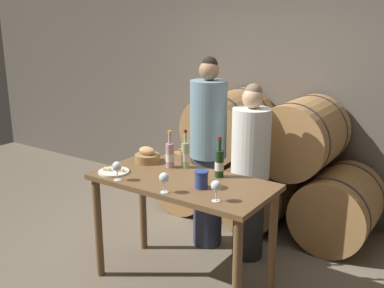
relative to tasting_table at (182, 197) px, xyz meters
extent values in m
plane|color=#726654|center=(0.00, 0.00, -0.76)|extent=(10.00, 10.00, 0.00)
cube|color=#60594F|center=(0.00, 1.96, 0.84)|extent=(10.00, 0.12, 3.20)
cylinder|color=#A87A47|center=(-0.81, 1.43, -0.41)|extent=(0.72, 0.82, 0.72)
cylinder|color=#2D2D33|center=(-0.81, 1.17, -0.41)|extent=(0.73, 0.02, 0.73)
cylinder|color=#2D2D33|center=(-0.81, 1.70, -0.41)|extent=(0.73, 0.02, 0.73)
cylinder|color=#A87A47|center=(0.00, 1.43, -0.41)|extent=(0.72, 0.82, 0.72)
cylinder|color=#2D2D33|center=(0.00, 1.17, -0.41)|extent=(0.73, 0.02, 0.73)
cylinder|color=#2D2D33|center=(0.00, 1.70, -0.41)|extent=(0.73, 0.02, 0.73)
cylinder|color=#A87A47|center=(0.81, 1.43, -0.41)|extent=(0.72, 0.82, 0.72)
cylinder|color=#2D2D33|center=(0.81, 1.17, -0.41)|extent=(0.73, 0.02, 0.73)
cylinder|color=#2D2D33|center=(0.81, 1.70, -0.41)|extent=(0.73, 0.02, 0.73)
cylinder|color=#A87A47|center=(-0.41, 1.43, 0.24)|extent=(0.72, 0.82, 0.72)
cylinder|color=#2D2D33|center=(-0.41, 1.17, 0.24)|extent=(0.73, 0.02, 0.73)
cylinder|color=#2D2D33|center=(-0.41, 1.70, 0.24)|extent=(0.73, 0.02, 0.73)
cylinder|color=#A87A47|center=(0.41, 1.43, 0.24)|extent=(0.72, 0.82, 0.72)
cylinder|color=#2D2D33|center=(0.41, 1.17, 0.24)|extent=(0.73, 0.02, 0.73)
cylinder|color=#2D2D33|center=(0.41, 1.70, 0.24)|extent=(0.73, 0.02, 0.73)
cylinder|color=brown|center=(-0.65, -0.28, -0.33)|extent=(0.06, 0.06, 0.86)
cylinder|color=brown|center=(0.65, -0.28, -0.33)|extent=(0.06, 0.06, 0.86)
cylinder|color=brown|center=(-0.65, 0.28, -0.33)|extent=(0.06, 0.06, 0.86)
cylinder|color=brown|center=(0.65, 0.28, -0.33)|extent=(0.06, 0.06, 0.86)
cube|color=brown|center=(0.00, 0.00, 0.12)|extent=(1.41, 0.68, 0.04)
cylinder|color=#2D334C|center=(-0.20, 0.70, -0.32)|extent=(0.27, 0.27, 0.88)
cylinder|color=gray|center=(-0.20, 0.70, 0.46)|extent=(0.33, 0.33, 0.69)
sphere|color=#997051|center=(-0.20, 0.70, 0.90)|extent=(0.18, 0.18, 0.18)
sphere|color=black|center=(-0.20, 0.71, 0.94)|extent=(0.14, 0.14, 0.14)
cylinder|color=#232326|center=(0.23, 0.70, -0.38)|extent=(0.27, 0.27, 0.76)
cylinder|color=silver|center=(0.23, 0.70, 0.30)|extent=(0.33, 0.33, 0.60)
sphere|color=tan|center=(0.23, 0.70, 0.69)|extent=(0.18, 0.18, 0.18)
sphere|color=#75604C|center=(0.23, 0.71, 0.74)|extent=(0.15, 0.15, 0.15)
cylinder|color=#193819|center=(0.21, 0.21, 0.25)|extent=(0.07, 0.07, 0.21)
cylinder|color=#193819|center=(0.21, 0.21, 0.40)|extent=(0.03, 0.03, 0.09)
cylinder|color=maroon|center=(0.21, 0.21, 0.45)|extent=(0.03, 0.03, 0.02)
cylinder|color=white|center=(0.21, 0.21, 0.23)|extent=(0.07, 0.07, 0.07)
cylinder|color=#ADBC7F|center=(-0.14, 0.25, 0.25)|extent=(0.07, 0.07, 0.21)
cylinder|color=#ADBC7F|center=(-0.14, 0.25, 0.40)|extent=(0.03, 0.03, 0.09)
cylinder|color=maroon|center=(-0.14, 0.25, 0.45)|extent=(0.03, 0.03, 0.02)
cylinder|color=white|center=(-0.14, 0.25, 0.23)|extent=(0.07, 0.07, 0.07)
cylinder|color=#BC8E93|center=(-0.25, 0.18, 0.24)|extent=(0.07, 0.07, 0.20)
cylinder|color=#BC8E93|center=(-0.25, 0.18, 0.39)|extent=(0.03, 0.03, 0.09)
cylinder|color=gold|center=(-0.25, 0.18, 0.44)|extent=(0.03, 0.03, 0.02)
cylinder|color=white|center=(-0.25, 0.18, 0.23)|extent=(0.07, 0.07, 0.06)
cylinder|color=navy|center=(0.22, -0.07, 0.21)|extent=(0.10, 0.10, 0.13)
cylinder|color=navy|center=(0.22, -0.07, 0.27)|extent=(0.10, 0.10, 0.01)
cylinder|color=olive|center=(-0.50, 0.19, 0.18)|extent=(0.21, 0.21, 0.07)
ellipsoid|color=tan|center=(-0.50, 0.19, 0.24)|extent=(0.16, 0.10, 0.07)
cylinder|color=white|center=(-0.54, -0.18, 0.15)|extent=(0.25, 0.25, 0.01)
cube|color=#E0CC7F|center=(-0.49, -0.16, 0.17)|extent=(0.07, 0.06, 0.02)
cube|color=beige|center=(-0.60, -0.20, 0.17)|extent=(0.07, 0.06, 0.02)
cylinder|color=white|center=(-0.40, -0.29, 0.14)|extent=(0.06, 0.06, 0.00)
cylinder|color=white|center=(-0.40, -0.29, 0.18)|extent=(0.01, 0.01, 0.08)
sphere|color=white|center=(-0.40, -0.29, 0.25)|extent=(0.07, 0.07, 0.07)
cylinder|color=white|center=(0.05, -0.29, 0.14)|extent=(0.06, 0.06, 0.00)
cylinder|color=white|center=(0.05, -0.29, 0.18)|extent=(0.01, 0.01, 0.08)
sphere|color=white|center=(0.05, -0.29, 0.25)|extent=(0.07, 0.07, 0.07)
cylinder|color=white|center=(0.44, -0.22, 0.14)|extent=(0.06, 0.06, 0.00)
cylinder|color=white|center=(0.44, -0.22, 0.18)|extent=(0.01, 0.01, 0.08)
sphere|color=white|center=(0.44, -0.22, 0.25)|extent=(0.07, 0.07, 0.07)
camera|label=1|loc=(1.88, -2.64, 1.32)|focal=42.00mm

